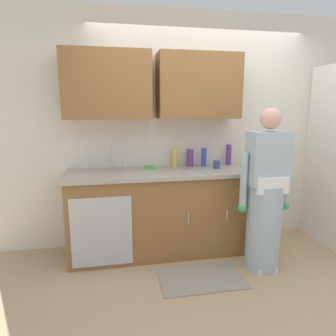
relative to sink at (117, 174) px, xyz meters
The scene contains 14 objects.
ground_plane 1.52m from the sink, 35.80° to the right, with size 9.00×9.00×0.00m, color tan.
kitchen_wall_with_uppers 1.05m from the sink, 18.87° to the left, with size 4.80×0.44×2.70m.
counter_cabinet 0.64m from the sink, ahead, with size 1.90×0.62×0.90m.
countertop 0.43m from the sink, ahead, with size 1.96×0.66×0.04m, color #A8A093.
sink is the anchor object (origin of this frame).
person_at_sink 1.56m from the sink, 21.51° to the right, with size 0.55×0.34×1.62m.
floor_mat 1.36m from the sink, 40.89° to the right, with size 0.80×0.50×0.01m, color gray.
bottle_water_tall 0.89m from the sink, 13.07° to the left, with size 0.08×0.08×0.20m, color #66388C.
bottle_cleaner_spray 1.37m from the sink, ahead, with size 0.06×0.06×0.25m, color #66388C.
bottle_dish_liquid 0.72m from the sink, 17.75° to the left, with size 0.06×0.06×0.21m, color #D8D14C.
bottle_soap 1.04m from the sink, ahead, with size 0.06×0.06×0.21m, color #334CB2.
cup_by_sink 1.13m from the sink, ahead, with size 0.08×0.08×0.09m, color #33478C.
knife_on_counter 0.84m from the sink, 12.10° to the right, with size 0.24×0.02×0.01m, color silver.
sponge 0.41m from the sink, 22.65° to the left, with size 0.11×0.07×0.03m, color #4CBF4C.
Camera 1 is at (-1.02, -2.46, 1.61)m, focal length 31.90 mm.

